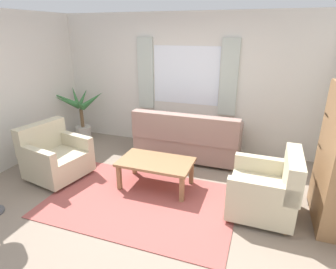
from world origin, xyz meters
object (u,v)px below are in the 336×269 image
couch (187,140)px  potted_plant (81,115)px  coffee_table (156,164)px  armchair_right (267,190)px  bookshelf (336,156)px  armchair_left (55,156)px

couch → potted_plant: size_ratio=1.60×
coffee_table → armchair_right: bearing=-5.2°
coffee_table → bookshelf: (2.29, -0.03, 0.51)m
armchair_right → bookshelf: size_ratio=0.51×
couch → armchair_left: couch is taller
armchair_left → bookshelf: bearing=-76.1°
potted_plant → armchair_right: bearing=-20.5°
couch → armchair_right: bearing=137.7°
armchair_left → armchair_right: bearing=-77.5°
armchair_right → coffee_table: size_ratio=0.80×
couch → armchair_right: (1.42, -1.29, -0.01)m
armchair_right → potted_plant: 4.09m
couch → potted_plant: (-2.41, 0.14, 0.21)m
armchair_left → armchair_right: (3.26, 0.09, 0.00)m
armchair_left → coffee_table: armchair_left is taller
couch → coffee_table: 1.16m
armchair_right → bookshelf: bearing=100.0°
armchair_right → bookshelf: (0.70, 0.11, 0.54)m
armchair_right → coffee_table: (-1.59, 0.15, 0.03)m
armchair_left → bookshelf: bookshelf is taller
couch → bookshelf: bookshelf is taller
coffee_table → bookshelf: 2.35m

